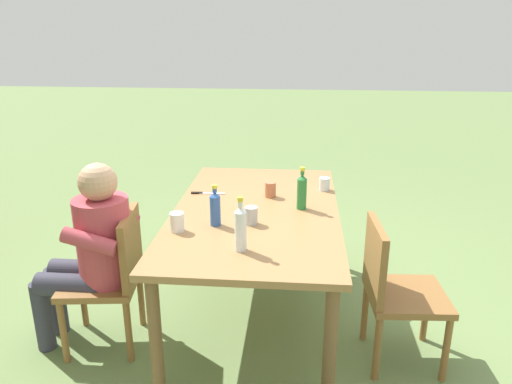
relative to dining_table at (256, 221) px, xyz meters
The scene contains 14 objects.
ground_plane 0.69m from the dining_table, ahead, with size 24.00×24.00×0.00m, color #6B844C.
dining_table is the anchor object (origin of this frame).
chair_far_left 0.95m from the dining_table, 116.18° to the left, with size 0.49×0.49×0.87m.
chair_near_left 0.95m from the dining_table, 116.97° to the right, with size 0.46×0.46×0.87m.
person_in_white_shirt 1.03m from the dining_table, 113.98° to the left, with size 0.47×0.61×1.18m.
bottle_blue 0.40m from the dining_table, 141.85° to the left, with size 0.06×0.06×0.25m.
bottle_green 0.36m from the dining_table, 81.88° to the right, with size 0.06×0.06×0.28m.
bottle_clear 0.64m from the dining_table, behind, with size 0.06×0.06×0.30m.
cup_terracotta 0.30m from the dining_table, 17.10° to the right, with size 0.08×0.08×0.11m, color #BC6B47.
cup_glass 0.64m from the dining_table, 46.87° to the right, with size 0.08×0.08×0.09m, color silver.
cup_steel 0.28m from the dining_table, behind, with size 0.08×0.08×0.11m, color #B2B7BC.
cup_white 0.59m from the dining_table, 132.28° to the left, with size 0.08×0.08×0.11m, color white.
table_knife 0.48m from the dining_table, 54.44° to the left, with size 0.03×0.24×0.01m.
backpack_by_far_side 1.66m from the dining_table, 13.40° to the left, with size 0.31×0.22×0.39m.
Camera 1 is at (-2.97, -0.26, 1.93)m, focal length 34.56 mm.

